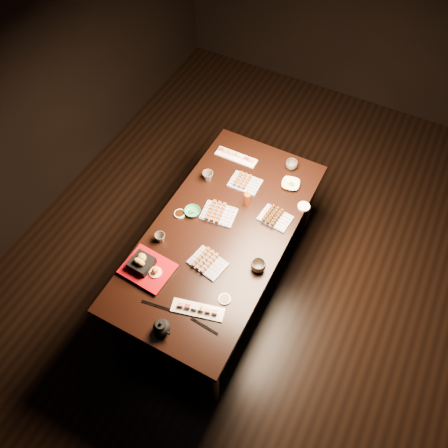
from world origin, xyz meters
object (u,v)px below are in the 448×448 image
(yakitori_plate_right, at_px, (208,262))
(edamame_bowl_green, at_px, (192,212))
(sushi_platter_far, at_px, (236,156))
(tempura_tray, at_px, (147,266))
(dining_table, at_px, (221,258))
(teapot, at_px, (161,326))
(yakitori_plate_left, at_px, (245,181))
(condiment_bottle, at_px, (247,197))
(yakitori_plate_center, at_px, (219,212))
(teacup_mid_right, at_px, (258,266))
(teacup_far_left, at_px, (208,176))
(teacup_near_left, at_px, (160,238))
(sushi_platter_near, at_px, (198,309))
(teacup_far_right, at_px, (291,165))
(edamame_bowl_cream, at_px, (291,184))

(yakitori_plate_right, height_order, edamame_bowl_green, yakitori_plate_right)
(sushi_platter_far, height_order, tempura_tray, tempura_tray)
(edamame_bowl_green, bearing_deg, sushi_platter_far, 86.90)
(dining_table, height_order, teapot, teapot)
(yakitori_plate_left, height_order, condiment_bottle, condiment_bottle)
(tempura_tray, bearing_deg, sushi_platter_far, 90.68)
(dining_table, bearing_deg, sushi_platter_far, 112.73)
(yakitori_plate_center, distance_m, teacup_mid_right, 0.50)
(teacup_far_left, relative_size, condiment_bottle, 0.57)
(dining_table, bearing_deg, teacup_near_left, -137.00)
(sushi_platter_near, height_order, yakitori_plate_right, yakitori_plate_right)
(teapot, xyz_separation_m, condiment_bottle, (0.03, 1.09, 0.02))
(teapot, bearing_deg, dining_table, 106.66)
(dining_table, height_order, teacup_far_left, teacup_far_left)
(yakitori_plate_left, xyz_separation_m, teapot, (0.06, -1.25, 0.02))
(teacup_mid_right, distance_m, condiment_bottle, 0.54)
(edamame_bowl_green, height_order, condiment_bottle, condiment_bottle)
(sushi_platter_far, distance_m, tempura_tray, 1.15)
(sushi_platter_near, bearing_deg, teapot, -136.01)
(tempura_tray, bearing_deg, edamame_bowl_green, 90.85)
(sushi_platter_near, relative_size, teacup_far_right, 3.67)
(yakitori_plate_right, bearing_deg, edamame_bowl_green, 144.67)
(yakitori_plate_center, xyz_separation_m, yakitori_plate_right, (0.12, -0.38, -0.00))
(edamame_bowl_cream, bearing_deg, yakitori_plate_right, -104.42)
(condiment_bottle, bearing_deg, teacup_far_left, 169.22)
(sushi_platter_far, distance_m, teacup_far_right, 0.43)
(dining_table, relative_size, teacup_mid_right, 18.57)
(tempura_tray, height_order, teacup_mid_right, tempura_tray)
(teacup_near_left, bearing_deg, yakitori_plate_right, -1.79)
(yakitori_plate_left, bearing_deg, yakitori_plate_right, -84.81)
(yakitori_plate_center, bearing_deg, sushi_platter_near, -79.55)
(sushi_platter_near, distance_m, edamame_bowl_green, 0.74)
(sushi_platter_near, height_order, condiment_bottle, condiment_bottle)
(teacup_near_left, xyz_separation_m, teapot, (0.35, -0.53, 0.02))
(teacup_far_right, distance_m, condiment_bottle, 0.49)
(teapot, bearing_deg, yakitori_plate_left, 107.72)
(teacup_near_left, bearing_deg, teacup_far_right, 62.43)
(teapot, bearing_deg, sushi_platter_far, 114.24)
(teapot, bearing_deg, teacup_far_left, 120.67)
(teacup_near_left, bearing_deg, yakitori_plate_center, 56.18)
(dining_table, relative_size, yakitori_plate_right, 7.86)
(yakitori_plate_right, relative_size, yakitori_plate_left, 1.02)
(yakitori_plate_left, bearing_deg, condiment_bottle, -61.16)
(sushi_platter_near, height_order, edamame_bowl_cream, sushi_platter_near)
(yakitori_plate_left, relative_size, tempura_tray, 0.71)
(yakitori_plate_center, relative_size, teacup_mid_right, 2.43)
(yakitori_plate_left, height_order, teacup_far_left, teacup_far_left)
(edamame_bowl_green, distance_m, teapot, 0.87)
(yakitori_plate_left, distance_m, teacup_mid_right, 0.72)
(condiment_bottle, bearing_deg, edamame_bowl_green, -139.97)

